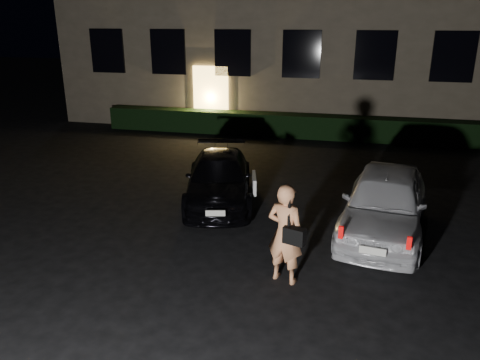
# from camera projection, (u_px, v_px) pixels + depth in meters

# --- Properties ---
(ground) EXTENTS (80.00, 80.00, 0.00)m
(ground) POSITION_uv_depth(u_px,v_px,m) (227.00, 281.00, 8.06)
(ground) COLOR black
(ground) RESTS_ON ground
(hedge) EXTENTS (15.00, 0.70, 0.85)m
(hedge) POSITION_uv_depth(u_px,v_px,m) (297.00, 126.00, 17.57)
(hedge) COLOR black
(hedge) RESTS_ON ground
(sedan) EXTENTS (2.40, 4.09, 1.11)m
(sedan) POSITION_uv_depth(u_px,v_px,m) (219.00, 178.00, 11.46)
(sedan) COLOR black
(sedan) RESTS_ON ground
(hatch) EXTENTS (2.17, 4.18, 1.36)m
(hatch) POSITION_uv_depth(u_px,v_px,m) (385.00, 202.00, 9.66)
(hatch) COLOR silver
(hatch) RESTS_ON ground
(man) EXTENTS (0.74, 0.61, 1.76)m
(man) POSITION_uv_depth(u_px,v_px,m) (286.00, 234.00, 7.79)
(man) COLOR #E2925F
(man) RESTS_ON ground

